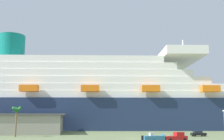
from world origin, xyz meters
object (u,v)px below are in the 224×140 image
at_px(parked_car_red_hatchback, 8,132).
at_px(cruise_ship, 69,101).
at_px(palm_tree, 17,112).
at_px(pickup_truck, 176,137).
at_px(small_boat_on_trailer, 156,138).
at_px(street_lamp, 224,119).
at_px(parked_car_black_coupe, 198,134).

bearing_deg(parked_car_red_hatchback, cruise_ship, 71.73).
xyz_separation_m(palm_tree, parked_car_red_hatchback, (-5.50, 10.80, -6.49)).
relative_size(cruise_ship, pickup_truck, 39.00).
height_order(small_boat_on_trailer, street_lamp, street_lamp).
bearing_deg(cruise_ship, street_lamp, -48.39).
xyz_separation_m(pickup_truck, parked_car_black_coupe, (12.14, 19.21, -0.21)).
bearing_deg(street_lamp, parked_car_red_hatchback, 168.46).
relative_size(cruise_ship, street_lamp, 29.26).
xyz_separation_m(parked_car_black_coupe, parked_car_red_hatchback, (-60.53, 10.84, 0.00)).
xyz_separation_m(cruise_ship, palm_tree, (-9.49, -56.20, -6.95)).
bearing_deg(palm_tree, cruise_ship, 80.41).
height_order(cruise_ship, parked_car_black_coupe, cruise_ship).
relative_size(pickup_truck, palm_tree, 0.66).
relative_size(palm_tree, street_lamp, 1.14).
bearing_deg(parked_car_black_coupe, parked_car_red_hatchback, 169.84).
relative_size(pickup_truck, parked_car_black_coupe, 1.26).
bearing_deg(pickup_truck, small_boat_on_trailer, -166.09).
bearing_deg(small_boat_on_trailer, parked_car_red_hatchback, 144.18).
relative_size(palm_tree, parked_car_red_hatchback, 1.86).
bearing_deg(palm_tree, small_boat_on_trailer, -28.43).
bearing_deg(parked_car_red_hatchback, street_lamp, -11.54).
distance_m(small_boat_on_trailer, parked_car_black_coupe, 26.70).
bearing_deg(pickup_truck, parked_car_black_coupe, 57.70).
bearing_deg(palm_tree, street_lamp, -2.75).
distance_m(street_lamp, parked_car_black_coupe, 8.75).
bearing_deg(parked_car_black_coupe, cruise_ship, 129.00).
distance_m(pickup_truck, small_boat_on_trailer, 5.17).
distance_m(cruise_ship, palm_tree, 57.41).
relative_size(cruise_ship, parked_car_black_coupe, 49.04).
bearing_deg(pickup_truck, palm_tree, 155.82).
height_order(parked_car_black_coupe, parked_car_red_hatchback, same).
height_order(palm_tree, parked_car_black_coupe, palm_tree).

